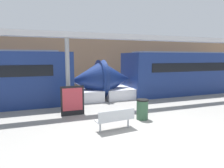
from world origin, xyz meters
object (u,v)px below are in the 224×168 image
object	(u,v)px
bench_near	(116,118)
poster_board	(73,101)
trash_bin	(142,109)
support_column_near	(68,75)
train_left	(191,73)

from	to	relation	value
bench_near	poster_board	bearing A→B (deg)	109.94
trash_bin	support_column_near	bearing A→B (deg)	138.39
train_left	trash_bin	world-z (taller)	train_left
support_column_near	bench_near	bearing A→B (deg)	-69.53
bench_near	trash_bin	distance (m)	1.84
train_left	support_column_near	world-z (taller)	support_column_near
trash_bin	poster_board	distance (m)	3.34
train_left	poster_board	xyz separation A→B (m)	(-10.05, -3.30, -0.79)
bench_near	trash_bin	world-z (taller)	trash_bin
bench_near	support_column_near	world-z (taller)	support_column_near
train_left	trash_bin	xyz separation A→B (m)	(-7.20, -5.01, -1.06)
trash_bin	support_column_near	size ratio (longest dim) A/B	0.24
trash_bin	poster_board	size ratio (longest dim) A/B	0.64
bench_near	trash_bin	size ratio (longest dim) A/B	1.71
train_left	bench_near	xyz separation A→B (m)	(-8.83, -5.86, -1.04)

